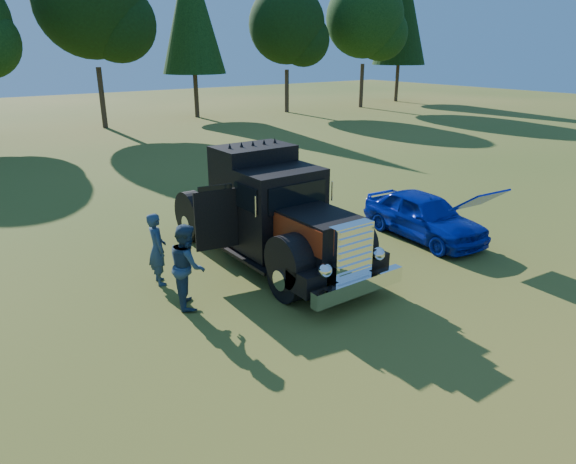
{
  "coord_description": "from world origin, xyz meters",
  "views": [
    {
      "loc": [
        -7.14,
        -7.65,
        5.45
      ],
      "look_at": [
        -0.01,
        2.18,
        1.06
      ],
      "focal_mm": 32.0,
      "sensor_mm": 36.0,
      "label": 1
    }
  ],
  "objects_px": {
    "diamond_t_truck": "(272,216)",
    "spectator_near": "(157,249)",
    "hotrod_coupe": "(424,215)",
    "spectator_far": "(188,265)"
  },
  "relations": [
    {
      "from": "diamond_t_truck",
      "to": "hotrod_coupe",
      "type": "height_order",
      "value": "diamond_t_truck"
    },
    {
      "from": "diamond_t_truck",
      "to": "spectator_near",
      "type": "xyz_separation_m",
      "value": [
        -2.99,
        0.5,
        -0.39
      ]
    },
    {
      "from": "diamond_t_truck",
      "to": "hotrod_coupe",
      "type": "bearing_deg",
      "value": -13.73
    },
    {
      "from": "spectator_far",
      "to": "spectator_near",
      "type": "bearing_deg",
      "value": 22.51
    },
    {
      "from": "diamond_t_truck",
      "to": "hotrod_coupe",
      "type": "distance_m",
      "value": 4.9
    },
    {
      "from": "hotrod_coupe",
      "to": "spectator_far",
      "type": "bearing_deg",
      "value": 178.5
    },
    {
      "from": "hotrod_coupe",
      "to": "spectator_far",
      "type": "xyz_separation_m",
      "value": [
        -7.61,
        0.2,
        0.25
      ]
    },
    {
      "from": "hotrod_coupe",
      "to": "spectator_near",
      "type": "xyz_separation_m",
      "value": [
        -7.71,
        1.66,
        0.19
      ]
    },
    {
      "from": "diamond_t_truck",
      "to": "spectator_far",
      "type": "relative_size",
      "value": 3.77
    },
    {
      "from": "spectator_near",
      "to": "spectator_far",
      "type": "distance_m",
      "value": 1.46
    }
  ]
}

